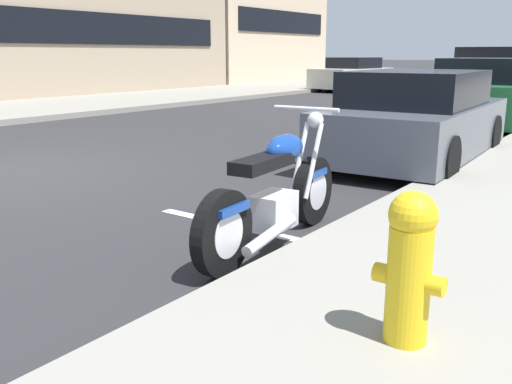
{
  "coord_description": "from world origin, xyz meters",
  "views": [
    {
      "loc": [
        -3.9,
        -7.05,
        1.57
      ],
      "look_at": [
        -0.36,
        -4.47,
        0.48
      ],
      "focal_mm": 39.08,
      "sensor_mm": 36.0,
      "label": 1
    }
  ],
  "objects_px": {
    "car_opposite_curb": "(352,75)",
    "fire_hydrant": "(410,264)",
    "parked_car_second_in_row": "(417,119)",
    "crossing_truck": "(486,62)",
    "parked_car_mid_block": "(488,94)",
    "parked_motorcycle": "(276,196)"
  },
  "relations": [
    {
      "from": "crossing_truck",
      "to": "parked_motorcycle",
      "type": "bearing_deg",
      "value": 101.78
    },
    {
      "from": "parked_car_second_in_row",
      "to": "fire_hydrant",
      "type": "distance_m",
      "value": 5.77
    },
    {
      "from": "parked_car_second_in_row",
      "to": "car_opposite_curb",
      "type": "bearing_deg",
      "value": 26.97
    },
    {
      "from": "parked_motorcycle",
      "to": "fire_hydrant",
      "type": "bearing_deg",
      "value": -130.89
    },
    {
      "from": "parked_car_mid_block",
      "to": "car_opposite_curb",
      "type": "relative_size",
      "value": 1.04
    },
    {
      "from": "fire_hydrant",
      "to": "parked_car_mid_block",
      "type": "bearing_deg",
      "value": 12.13
    },
    {
      "from": "parked_car_second_in_row",
      "to": "crossing_truck",
      "type": "distance_m",
      "value": 32.29
    },
    {
      "from": "parked_motorcycle",
      "to": "parked_car_second_in_row",
      "type": "bearing_deg",
      "value": 0.52
    },
    {
      "from": "parked_car_second_in_row",
      "to": "fire_hydrant",
      "type": "bearing_deg",
      "value": -162.73
    },
    {
      "from": "parked_motorcycle",
      "to": "crossing_truck",
      "type": "height_order",
      "value": "crossing_truck"
    },
    {
      "from": "fire_hydrant",
      "to": "crossing_truck",
      "type": "bearing_deg",
      "value": 13.7
    },
    {
      "from": "crossing_truck",
      "to": "car_opposite_curb",
      "type": "xyz_separation_m",
      "value": [
        -17.35,
        1.09,
        -0.36
      ]
    },
    {
      "from": "car_opposite_curb",
      "to": "fire_hydrant",
      "type": "distance_m",
      "value": 22.02
    },
    {
      "from": "fire_hydrant",
      "to": "car_opposite_curb",
      "type": "bearing_deg",
      "value": 27.29
    },
    {
      "from": "car_opposite_curb",
      "to": "crossing_truck",
      "type": "bearing_deg",
      "value": -179.05
    },
    {
      "from": "car_opposite_curb",
      "to": "parked_car_second_in_row",
      "type": "bearing_deg",
      "value": 34.37
    },
    {
      "from": "parked_car_mid_block",
      "to": "crossing_truck",
      "type": "relative_size",
      "value": 0.88
    },
    {
      "from": "parked_motorcycle",
      "to": "fire_hydrant",
      "type": "height_order",
      "value": "parked_motorcycle"
    },
    {
      "from": "fire_hydrant",
      "to": "parked_car_second_in_row",
      "type": "bearing_deg",
      "value": 20.11
    },
    {
      "from": "parked_car_second_in_row",
      "to": "parked_car_mid_block",
      "type": "bearing_deg",
      "value": 0.24
    },
    {
      "from": "parked_car_second_in_row",
      "to": "car_opposite_curb",
      "type": "xyz_separation_m",
      "value": [
        14.16,
        8.11,
        0.03
      ]
    },
    {
      "from": "crossing_truck",
      "to": "parked_car_second_in_row",
      "type": "bearing_deg",
      "value": 102.61
    }
  ]
}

